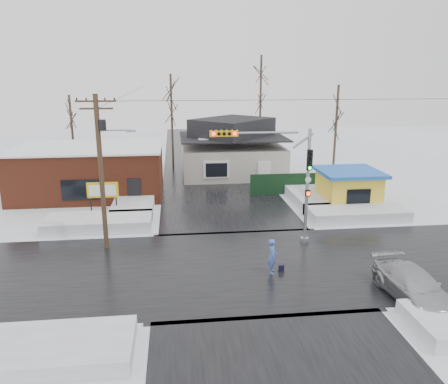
{
  "coord_description": "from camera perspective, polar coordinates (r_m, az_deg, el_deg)",
  "views": [
    {
      "loc": [
        -3.78,
        -21.42,
        10.1
      ],
      "look_at": [
        -0.84,
        4.34,
        3.0
      ],
      "focal_mm": 35.0,
      "sensor_mm": 36.0,
      "label": 1
    }
  ],
  "objects": [
    {
      "name": "road_ew",
      "position": [
        23.97,
        3.22,
        -9.6
      ],
      "size": [
        120.0,
        10.0,
        0.02
      ],
      "primitive_type": "cube",
      "color": "black",
      "rests_on": "ground"
    },
    {
      "name": "marquee_sign",
      "position": [
        32.4,
        -15.56,
        0.12
      ],
      "size": [
        2.2,
        0.21,
        2.55
      ],
      "color": "black",
      "rests_on": "ground"
    },
    {
      "name": "fence",
      "position": [
        38.01,
        9.39,
        1.1
      ],
      "size": [
        8.0,
        0.12,
        1.8
      ],
      "primitive_type": "cube",
      "color": "black",
      "rests_on": "ground"
    },
    {
      "name": "pedestrian",
      "position": [
        22.94,
        6.33,
        -8.36
      ],
      "size": [
        0.58,
        0.76,
        1.85
      ],
      "primitive_type": "imported",
      "rotation": [
        0.0,
        0.0,
        1.35
      ],
      "color": "#4566C3",
      "rests_on": "ground"
    },
    {
      "name": "brick_building",
      "position": [
        38.94,
        -17.06,
        2.74
      ],
      "size": [
        12.2,
        8.2,
        4.12
      ],
      "color": "brown",
      "rests_on": "ground"
    },
    {
      "name": "tree_far_right",
      "position": [
        44.42,
        14.6,
        11.04
      ],
      "size": [
        3.0,
        3.0,
        9.0
      ],
      "color": "#332821",
      "rests_on": "ground"
    },
    {
      "name": "snowbank_sw",
      "position": [
        18.17,
        -23.32,
        -18.54
      ],
      "size": [
        7.0,
        3.0,
        0.7
      ],
      "primitive_type": "cube",
      "color": "white",
      "rests_on": "ground"
    },
    {
      "name": "tree_far_mid",
      "position": [
        50.38,
        4.85,
        14.63
      ],
      "size": [
        3.0,
        3.0,
        12.0
      ],
      "color": "#332821",
      "rests_on": "ground"
    },
    {
      "name": "road_ns",
      "position": [
        23.97,
        3.22,
        -9.6
      ],
      "size": [
        10.0,
        120.0,
        0.02
      ],
      "primitive_type": "cube",
      "color": "black",
      "rests_on": "ground"
    },
    {
      "name": "shopping_bag",
      "position": [
        23.42,
        7.5,
        -9.9
      ],
      "size": [
        0.29,
        0.15,
        0.35
      ],
      "primitive_type": "cube",
      "rotation": [
        0.0,
        0.0,
        0.11
      ],
      "color": "black",
      "rests_on": "ground"
    },
    {
      "name": "snowbank_nw",
      "position": [
        30.48,
        -16.05,
        -3.86
      ],
      "size": [
        7.0,
        3.0,
        0.8
      ],
      "primitive_type": "cube",
      "color": "white",
      "rests_on": "ground"
    },
    {
      "name": "tree_far_left",
      "position": [
        47.47,
        -6.93,
        12.62
      ],
      "size": [
        3.0,
        3.0,
        10.0
      ],
      "color": "#332821",
      "rests_on": "ground"
    },
    {
      "name": "traffic_signal",
      "position": [
        25.77,
        7.61,
        2.72
      ],
      "size": [
        6.05,
        0.68,
        7.0
      ],
      "color": "gray",
      "rests_on": "ground"
    },
    {
      "name": "snowbank_ne",
      "position": [
        32.63,
        16.9,
        -2.66
      ],
      "size": [
        7.0,
        3.0,
        0.8
      ],
      "primitive_type": "cube",
      "color": "white",
      "rests_on": "ground"
    },
    {
      "name": "ground",
      "position": [
        23.98,
        3.22,
        -9.62
      ],
      "size": [
        120.0,
        120.0,
        0.0
      ],
      "primitive_type": "plane",
      "color": "white",
      "rests_on": "ground"
    },
    {
      "name": "utility_pole",
      "position": [
        25.75,
        -15.68,
        3.57
      ],
      "size": [
        3.15,
        0.44,
        9.0
      ],
      "color": "#382619",
      "rests_on": "ground"
    },
    {
      "name": "tree_far_west",
      "position": [
        46.7,
        -19.42,
        9.88
      ],
      "size": [
        3.0,
        3.0,
        8.0
      ],
      "color": "#332821",
      "rests_on": "ground"
    },
    {
      "name": "snowbank_nside_w",
      "position": [
        34.94,
        -11.53,
        -1.12
      ],
      "size": [
        3.0,
        8.0,
        0.8
      ],
      "primitive_type": "cube",
      "color": "white",
      "rests_on": "ground"
    },
    {
      "name": "car",
      "position": [
        22.1,
        23.5,
        -11.19
      ],
      "size": [
        2.36,
        5.06,
        1.43
      ],
      "primitive_type": "imported",
      "rotation": [
        0.0,
        0.0,
        0.07
      ],
      "color": "#ADAFB4",
      "rests_on": "ground"
    },
    {
      "name": "snowbank_nside_e",
      "position": [
        36.43,
        10.96,
        -0.41
      ],
      "size": [
        3.0,
        8.0,
        0.8
      ],
      "primitive_type": "cube",
      "color": "white",
      "rests_on": "ground"
    },
    {
      "name": "house",
      "position": [
        44.43,
        1.07,
        5.62
      ],
      "size": [
        10.4,
        8.4,
        5.76
      ],
      "color": "beige",
      "rests_on": "ground"
    },
    {
      "name": "kiosk",
      "position": [
        35.18,
        15.9,
        0.51
      ],
      "size": [
        4.6,
        4.6,
        2.88
      ],
      "color": "yellow",
      "rests_on": "ground"
    }
  ]
}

